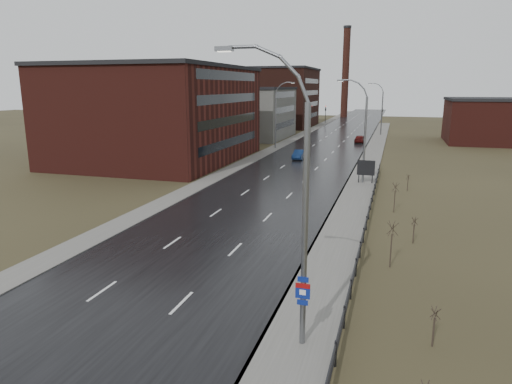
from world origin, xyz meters
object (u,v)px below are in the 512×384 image
Objects in this scene: car_far at (360,139)px; billboard at (366,169)px; streetlight_main at (297,205)px; car_near at (299,155)px.

billboard is at bearing 98.03° from car_far.
streetlight_main is 34.12m from billboard.
car_far is at bearing 95.30° from billboard.
billboard reaches higher than car_far.
streetlight_main is 2.91× the size of car_near.
billboard is at bearing 88.94° from streetlight_main.
car_near is at bearing 101.48° from streetlight_main.
streetlight_main reaches higher than car_far.
streetlight_main is at bearing 95.07° from car_far.
billboard is 18.73m from car_near.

